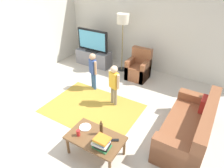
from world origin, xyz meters
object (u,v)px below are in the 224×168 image
armchair (139,69)px  book_stack (102,143)px  couch (191,129)px  child_center (114,82)px  tv (93,41)px  tv_remote (114,140)px  child_near_tv (93,68)px  coffee_table (95,139)px  floor_lamp (123,22)px  soda_can (78,133)px  tv_stand (94,58)px  plate (85,127)px  bottle (101,129)px

armchair → book_stack: (0.76, -3.14, 0.22)m
couch → child_center: 1.94m
tv → tv_remote: 3.91m
couch → child_near_tv: 2.81m
coffee_table → book_stack: (0.22, -0.12, 0.14)m
armchair → floor_lamp: (-0.68, 0.19, 1.25)m
child_near_tv → soda_can: child_near_tv is taller
tv → couch: 4.08m
tv_stand → floor_lamp: floor_lamp is taller
couch → book_stack: (-1.17, -1.34, 0.22)m
tv_stand → child_near_tv: bearing=-54.6°
couch → floor_lamp: 3.52m
tv_stand → tv_remote: 3.90m
armchair → coffee_table: 3.07m
tv → couch: size_ratio=0.61×
child_center → child_near_tv: bearing=158.6°
tv_remote → soda_can: soda_can is taller
tv_stand → coffee_table: size_ratio=1.20×
plate → coffee_table: bearing=-18.5°
child_near_tv → child_center: (0.84, -0.33, 0.01)m
tv → child_near_tv: tv is taller
plate → child_center: bearing=98.2°
coffee_table → tv: bearing=126.2°
tv_remote → soda_can: size_ratio=1.42×
floor_lamp → child_near_tv: bearing=-94.8°
couch → plate: size_ratio=8.18×
couch → tv_stand: bearing=153.0°
book_stack → bottle: size_ratio=0.99×
armchair → plate: bearing=-85.2°
tv_stand → child_near_tv: child_near_tv is taller
book_stack → child_center: bearing=114.1°
couch → coffee_table: 1.85m
coffee_table → book_stack: bearing=-29.1°
tv → armchair: 1.77m
book_stack → bottle: 0.30m
tv_stand → armchair: armchair is taller
tv → book_stack: size_ratio=3.68×
tv_stand → tv_remote: bearing=-49.3°
couch → book_stack: size_ratio=6.02×
tv_stand → child_center: size_ratio=1.14×
floor_lamp → coffee_table: size_ratio=1.78×
tv_stand → book_stack: size_ratio=4.01×
couch → tv_remote: 1.55m
child_near_tv → book_stack: child_near_tv is taller
armchair → plate: (0.24, -2.92, 0.13)m
child_center → plate: (0.20, -1.39, -0.20)m
tv → soda_can: 3.73m
tv_stand → child_near_tv: (0.88, -1.24, 0.38)m
coffee_table → soda_can: (-0.28, -0.12, 0.11)m
coffee_table → plate: bearing=161.5°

